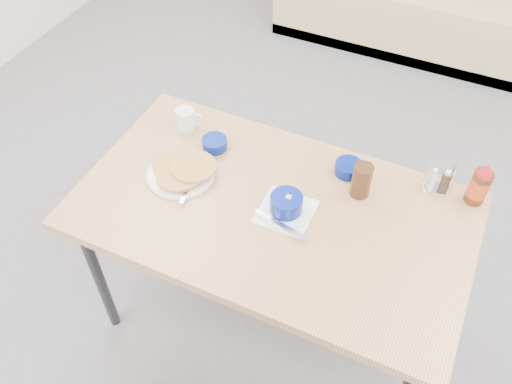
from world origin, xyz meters
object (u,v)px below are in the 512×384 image
at_px(butter_bowl, 348,168).
at_px(creamer_bowl, 215,144).
at_px(condiment_caddy, 439,181).
at_px(amber_tumbler, 361,180).
at_px(syrup_bottle, 480,185).
at_px(pancake_plate, 182,171).
at_px(coffee_mug, 186,119).
at_px(grits_setting, 286,206).
at_px(dining_table, 272,219).

bearing_deg(butter_bowl, creamer_bowl, -170.00).
height_order(creamer_bowl, condiment_caddy, condiment_caddy).
relative_size(amber_tumbler, syrup_bottle, 0.73).
distance_m(creamer_bowl, butter_bowl, 0.52).
distance_m(butter_bowl, condiment_caddy, 0.33).
relative_size(pancake_plate, coffee_mug, 2.35).
height_order(grits_setting, amber_tumbler, amber_tumbler).
relative_size(dining_table, condiment_caddy, 11.80).
relative_size(butter_bowl, amber_tumbler, 0.76).
distance_m(pancake_plate, coffee_mug, 0.27).
distance_m(grits_setting, butter_bowl, 0.31).
relative_size(pancake_plate, condiment_caddy, 2.20).
bearing_deg(dining_table, amber_tumbler, 37.68).
bearing_deg(amber_tumbler, coffee_mug, 175.96).
relative_size(dining_table, grits_setting, 6.67).
xyz_separation_m(coffee_mug, creamer_bowl, (0.16, -0.06, -0.02)).
xyz_separation_m(pancake_plate, coffee_mug, (-0.12, 0.24, 0.03)).
height_order(coffee_mug, condiment_caddy, condiment_caddy).
height_order(pancake_plate, amber_tumbler, amber_tumbler).
bearing_deg(syrup_bottle, creamer_bowl, -171.26).
xyz_separation_m(creamer_bowl, condiment_caddy, (0.84, 0.15, 0.02)).
bearing_deg(condiment_caddy, grits_setting, -156.76).
bearing_deg(grits_setting, coffee_mug, 155.29).
height_order(dining_table, butter_bowl, butter_bowl).
xyz_separation_m(dining_table, butter_bowl, (0.19, 0.28, 0.08)).
distance_m(creamer_bowl, syrup_bottle, 0.98).
bearing_deg(amber_tumbler, butter_bowl, 130.39).
bearing_deg(amber_tumbler, syrup_bottle, 20.28).
xyz_separation_m(dining_table, syrup_bottle, (0.64, 0.34, 0.14)).
height_order(dining_table, coffee_mug, coffee_mug).
relative_size(grits_setting, amber_tumbler, 1.57).
relative_size(amber_tumbler, condiment_caddy, 1.13).
relative_size(pancake_plate, butter_bowl, 2.57).
bearing_deg(coffee_mug, dining_table, -27.15).
bearing_deg(grits_setting, syrup_bottle, 29.83).
height_order(grits_setting, butter_bowl, grits_setting).
distance_m(coffee_mug, grits_setting, 0.60).
height_order(pancake_plate, creamer_bowl, pancake_plate).
bearing_deg(butter_bowl, pancake_plate, -153.91).
bearing_deg(butter_bowl, dining_table, -123.44).
xyz_separation_m(pancake_plate, syrup_bottle, (1.01, 0.33, 0.06)).
relative_size(dining_table, pancake_plate, 5.37).
bearing_deg(creamer_bowl, pancake_plate, -103.24).
relative_size(coffee_mug, syrup_bottle, 0.61).
relative_size(pancake_plate, creamer_bowl, 2.66).
bearing_deg(dining_table, creamer_bowl, 149.99).
height_order(pancake_plate, butter_bowl, same).
relative_size(creamer_bowl, butter_bowl, 0.97).
bearing_deg(pancake_plate, butter_bowl, 26.09).
height_order(pancake_plate, condiment_caddy, condiment_caddy).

